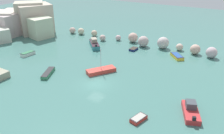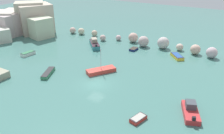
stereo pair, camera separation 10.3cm
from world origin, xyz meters
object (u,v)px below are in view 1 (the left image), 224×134
object	(u,v)px
moored_boat_1	(177,56)
moored_boat_0	(101,70)
moored_boat_2	(28,54)
moored_boat_6	(139,119)
moored_boat_4	(48,73)
moored_boat_8	(191,111)
moored_boat_5	(94,44)
moored_boat_3	(134,49)

from	to	relation	value
moored_boat_1	moored_boat_0	bearing A→B (deg)	-76.14
moored_boat_2	moored_boat_6	size ratio (longest dim) A/B	1.26
moored_boat_2	moored_boat_4	world-z (taller)	moored_boat_2
moored_boat_8	moored_boat_6	bearing A→B (deg)	109.45
moored_boat_4	moored_boat_5	bearing A→B (deg)	-20.07
moored_boat_3	moored_boat_8	bearing A→B (deg)	-135.14
moored_boat_1	moored_boat_6	xyz separation A→B (m)	(1.51, -23.69, -0.07)
moored_boat_2	moored_boat_5	distance (m)	15.20
moored_boat_0	moored_boat_3	bearing A→B (deg)	-146.07
moored_boat_0	moored_boat_1	bearing A→B (deg)	178.79
moored_boat_0	moored_boat_4	world-z (taller)	moored_boat_0
moored_boat_4	moored_boat_6	world-z (taller)	moored_boat_4
moored_boat_8	moored_boat_0	bearing A→B (deg)	53.00
moored_boat_0	moored_boat_2	bearing A→B (deg)	-53.11
moored_boat_6	moored_boat_4	bearing A→B (deg)	93.55
moored_boat_6	moored_boat_8	bearing A→B (deg)	-34.12
moored_boat_0	moored_boat_6	bearing A→B (deg)	85.49
moored_boat_1	moored_boat_6	world-z (taller)	moored_boat_1
moored_boat_2	moored_boat_6	distance (m)	31.52
moored_boat_3	moored_boat_4	xyz separation A→B (m)	(-8.12, -19.22, 0.07)
moored_boat_0	moored_boat_2	xyz separation A→B (m)	(-18.42, -0.60, -0.01)
moored_boat_3	moored_boat_5	size ratio (longest dim) A/B	0.41
moored_boat_4	moored_boat_5	world-z (taller)	moored_boat_5
moored_boat_3	moored_boat_8	distance (m)	25.31
moored_boat_2	moored_boat_3	distance (m)	23.53
moored_boat_1	moored_boat_2	xyz separation A→B (m)	(-28.67, -14.59, 0.03)
moored_boat_0	moored_boat_6	size ratio (longest dim) A/B	2.14
moored_boat_0	moored_boat_6	world-z (taller)	moored_boat_0
moored_boat_5	moored_boat_8	distance (m)	30.88
moored_boat_3	moored_boat_4	bearing A→B (deg)	159.66
moored_boat_1	moored_boat_6	size ratio (longest dim) A/B	1.48
moored_boat_6	moored_boat_3	bearing A→B (deg)	41.77
moored_boat_6	moored_boat_8	xyz separation A→B (m)	(5.53, 4.69, 0.27)
moored_boat_1	moored_boat_4	distance (m)	26.61
moored_boat_0	moored_boat_8	xyz separation A→B (m)	(17.29, -5.01, 0.17)
moored_boat_4	moored_boat_8	distance (m)	25.16
moored_boat_3	moored_boat_4	size ratio (longest dim) A/B	0.51
moored_boat_3	moored_boat_6	xyz separation A→B (m)	(11.50, -23.41, 0.03)
moored_boat_1	moored_boat_2	world-z (taller)	moored_boat_2
moored_boat_1	moored_boat_2	size ratio (longest dim) A/B	1.17
moored_boat_1	moored_boat_3	world-z (taller)	moored_boat_1
moored_boat_0	moored_boat_8	size ratio (longest dim) A/B	1.06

